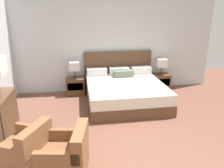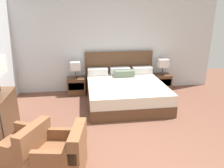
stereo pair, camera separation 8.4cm
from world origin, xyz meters
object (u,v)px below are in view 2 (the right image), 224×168
(nightstand_right, at_px, (162,82))
(armchair_by_window, at_px, (23,151))
(table_lamp_left, at_px, (75,66))
(armchair_companion, at_px, (64,157))
(table_lamp_right, at_px, (163,63))
(nightstand_left, at_px, (76,86))
(bed, at_px, (125,91))

(nightstand_right, relative_size, armchair_by_window, 0.56)
(table_lamp_left, bearing_deg, armchair_companion, -92.24)
(table_lamp_right, bearing_deg, table_lamp_left, 180.00)
(nightstand_right, height_order, table_lamp_left, table_lamp_left)
(nightstand_left, bearing_deg, armchair_companion, -92.24)
(armchair_by_window, bearing_deg, nightstand_left, 76.27)
(table_lamp_left, bearing_deg, nightstand_left, -90.00)
(nightstand_right, xyz_separation_m, armchair_companion, (-2.73, -3.34, 0.04))
(table_lamp_right, distance_m, armchair_by_window, 4.61)
(nightstand_right, height_order, armchair_by_window, armchair_by_window)
(table_lamp_right, bearing_deg, armchair_by_window, -137.17)
(armchair_by_window, bearing_deg, bed, 48.71)
(nightstand_left, height_order, table_lamp_right, table_lamp_right)
(nightstand_left, bearing_deg, bed, -30.51)
(nightstand_right, bearing_deg, armchair_by_window, -137.19)
(nightstand_right, bearing_deg, table_lamp_left, 179.97)
(armchair_by_window, bearing_deg, nightstand_right, 42.81)
(bed, height_order, table_lamp_left, bed)
(armchair_by_window, distance_m, armchair_companion, 0.67)
(nightstand_left, xyz_separation_m, table_lamp_right, (2.60, 0.00, 0.59))
(bed, relative_size, table_lamp_right, 4.51)
(table_lamp_right, height_order, armchair_companion, table_lamp_right)
(nightstand_right, relative_size, table_lamp_right, 1.08)
(table_lamp_left, bearing_deg, armchair_by_window, -103.72)
(bed, bearing_deg, nightstand_right, 30.54)
(table_lamp_right, relative_size, armchair_companion, 0.60)
(nightstand_right, distance_m, armchair_companion, 4.31)
(armchair_companion, bearing_deg, armchair_by_window, 160.35)
(nightstand_left, height_order, armchair_companion, armchair_companion)
(bed, distance_m, armchair_companion, 2.94)
(nightstand_right, distance_m, table_lamp_right, 0.59)
(nightstand_right, xyz_separation_m, table_lamp_right, (0.00, 0.00, 0.59))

